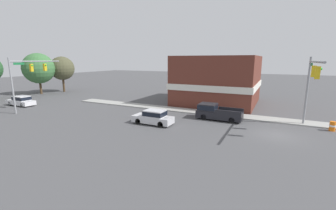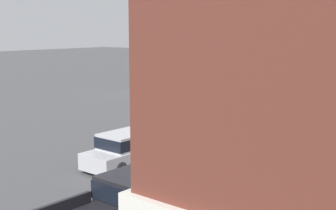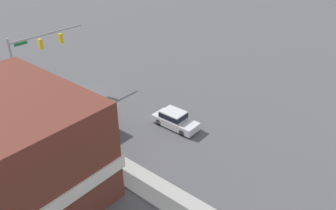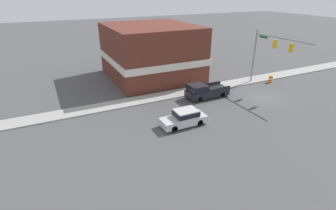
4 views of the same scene
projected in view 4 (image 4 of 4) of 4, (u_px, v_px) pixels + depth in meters
name	position (u px, v px, depth m)	size (l,w,h in m)	color
ground_plane	(264.00, 98.00, 32.14)	(200.00, 200.00, 0.00)	#4C4C4F
sidewalk_curb	(234.00, 83.00, 36.78)	(2.40, 60.00, 0.14)	#9E9E99
near_signal_assembly	(271.00, 48.00, 33.09)	(8.65, 0.49, 7.31)	gray
car_lead	(184.00, 117.00, 25.37)	(1.80, 4.52, 1.59)	black
pickup_truck_parked	(204.00, 91.00, 31.76)	(2.11, 5.25, 1.82)	black
construction_barrel	(271.00, 79.00, 37.13)	(0.55, 0.55, 0.97)	orange
corner_brick_building	(151.00, 52.00, 38.37)	(13.28, 12.28, 7.56)	brown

